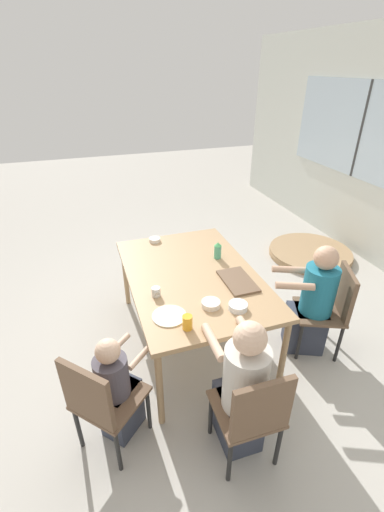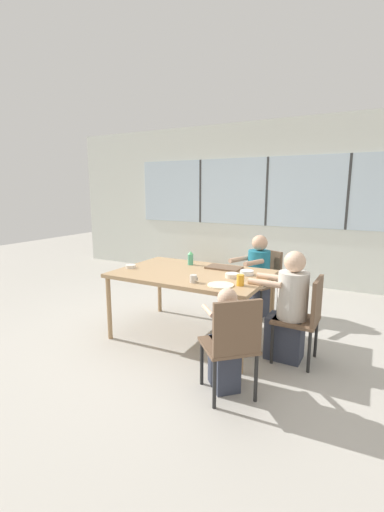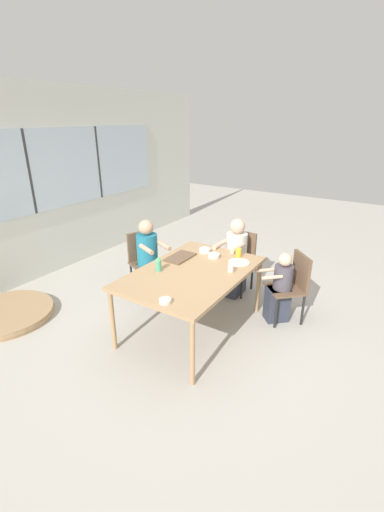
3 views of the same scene
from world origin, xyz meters
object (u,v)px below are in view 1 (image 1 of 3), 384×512
(bowl_fruit, at_px, (238,306))
(bowl_cereal, at_px, (211,304))
(sippy_cup, at_px, (218,250))
(folded_table_stack, at_px, (310,253))
(person_man_blue_shirt, at_px, (242,391))
(chair_for_woman_green_shirt, at_px, (331,304))
(coffee_mug, at_px, (156,292))
(juice_glass, at_px, (187,322))
(bowl_white_shallow, at_px, (155,240))
(person_toddler, at_px, (117,391))
(chair_for_man_blue_shirt, at_px, (253,412))
(chair_for_toddler, at_px, (100,399))
(person_woman_green_shirt, at_px, (312,305))

(bowl_fruit, bearing_deg, bowl_cereal, -117.71)
(sippy_cup, distance_m, folded_table_stack, 2.12)
(person_man_blue_shirt, bearing_deg, chair_for_woman_green_shirt, 27.57)
(person_man_blue_shirt, height_order, coffee_mug, person_man_blue_shirt)
(sippy_cup, relative_size, juice_glass, 1.55)
(person_man_blue_shirt, distance_m, bowl_white_shallow, 1.81)
(person_toddler, xyz_separation_m, bowl_fruit, (-0.16, 0.95, 0.37))
(bowl_cereal, bearing_deg, sippy_cup, 153.95)
(person_toddler, bearing_deg, bowl_fruit, 56.54)
(chair_for_man_blue_shirt, height_order, person_toddler, person_toddler)
(person_toddler, height_order, folded_table_stack, person_toddler)
(chair_for_man_blue_shirt, distance_m, chair_for_toddler, 0.96)
(chair_for_woman_green_shirt, relative_size, person_woman_green_shirt, 0.79)
(person_toddler, bearing_deg, chair_for_woman_green_shirt, 53.96)
(chair_for_woman_green_shirt, height_order, juice_glass, juice_glass)
(sippy_cup, xyz_separation_m, juice_glass, (0.85, -0.57, -0.03))
(person_man_blue_shirt, bearing_deg, chair_for_man_blue_shirt, -90.00)
(bowl_fruit, bearing_deg, person_man_blue_shirt, -20.65)
(juice_glass, bearing_deg, chair_for_man_blue_shirt, 22.00)
(person_woman_green_shirt, height_order, bowl_cereal, person_woman_green_shirt)
(coffee_mug, xyz_separation_m, bowl_white_shallow, (-0.94, 0.20, -0.02))
(sippy_cup, bearing_deg, person_woman_green_shirt, 46.87)
(person_toddler, height_order, bowl_white_shallow, person_toddler)
(coffee_mug, distance_m, bowl_white_shallow, 0.96)
(coffee_mug, height_order, sippy_cup, sippy_cup)
(chair_for_woman_green_shirt, bearing_deg, bowl_white_shallow, 70.52)
(chair_for_man_blue_shirt, relative_size, person_man_blue_shirt, 0.78)
(sippy_cup, relative_size, bowl_cereal, 1.15)
(person_man_blue_shirt, bearing_deg, coffee_mug, 113.44)
(bowl_fruit, bearing_deg, chair_for_toddler, -75.60)
(person_woman_green_shirt, relative_size, bowl_white_shallow, 9.25)
(sippy_cup, bearing_deg, chair_for_toddler, -49.50)
(person_toddler, distance_m, bowl_white_shallow, 1.62)
(person_woman_green_shirt, relative_size, bowl_cereal, 7.45)
(person_woman_green_shirt, height_order, coffee_mug, person_woman_green_shirt)
(chair_for_woman_green_shirt, xyz_separation_m, person_man_blue_shirt, (0.58, -1.15, -0.01))
(person_man_blue_shirt, height_order, folded_table_stack, person_man_blue_shirt)
(bowl_white_shallow, relative_size, bowl_cereal, 0.80)
(chair_for_woman_green_shirt, relative_size, person_toddler, 0.96)
(chair_for_man_blue_shirt, relative_size, bowl_fruit, 5.94)
(chair_for_toddler, distance_m, bowl_white_shallow, 1.75)
(chair_for_man_blue_shirt, bearing_deg, sippy_cup, 77.60)
(person_man_blue_shirt, height_order, sippy_cup, person_man_blue_shirt)
(chair_for_man_blue_shirt, xyz_separation_m, person_woman_green_shirt, (-0.81, 1.00, -0.01))
(juice_glass, distance_m, bowl_cereal, 0.30)
(coffee_mug, bearing_deg, folded_table_stack, 117.30)
(sippy_cup, distance_m, bowl_white_shallow, 0.72)
(bowl_white_shallow, bearing_deg, person_man_blue_shirt, 4.75)
(person_woman_green_shirt, distance_m, bowl_fruit, 0.87)
(chair_for_toddler, bearing_deg, juice_glass, 63.03)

